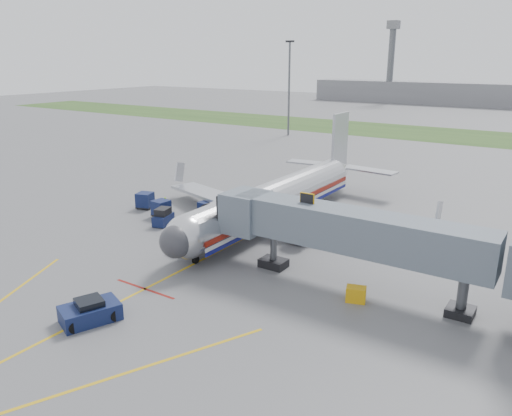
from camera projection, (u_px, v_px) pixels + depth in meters
The scene contains 16 objects.
ground at pixel (180, 271), 41.26m from camera, with size 400.00×400.00×0.00m, color #565659.
grass_strip at pixel (447, 135), 113.10m from camera, with size 300.00×25.00×0.01m, color #2D4C1E.
apron_markings at pixel (110, 307), 35.35m from camera, with size 21.52×50.00×0.01m.
airliner at pixel (276, 199), 52.66m from camera, with size 32.10×35.67×10.25m.
jet_bridge at pixel (352, 232), 37.17m from camera, with size 25.30×4.00×6.90m.
light_mast_left at pixel (289, 86), 109.84m from camera, with size 2.00×0.44×20.40m.
distant_terminal at pixel (474, 94), 181.08m from camera, with size 120.00×14.00×8.00m, color slate.
control_tower at pixel (391, 56), 189.05m from camera, with size 4.00×4.00×30.00m.
pushback_tug at pixel (90, 312), 33.32m from camera, with size 3.54×4.35×1.57m.
baggage_tug at pixel (163, 217), 52.45m from camera, with size 1.99×2.86×1.81m.
baggage_cart_a at pixel (145, 200), 58.12m from camera, with size 2.15×2.15×1.87m.
baggage_cart_b at pixel (161, 208), 55.12m from camera, with size 1.83×1.83×1.84m.
baggage_cart_c at pixel (207, 209), 55.20m from camera, with size 1.57×1.57×1.67m.
belt_loader at pixel (189, 245), 45.66m from camera, with size 2.05×4.22×1.99m.
ground_power_cart at pixel (356, 294), 35.99m from camera, with size 1.62×1.31×1.12m.
ramp_worker at pixel (165, 204), 57.45m from camera, with size 0.56×0.37×1.53m, color #8CD619.
Camera 1 is at (26.19, -28.20, 16.97)m, focal length 35.00 mm.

